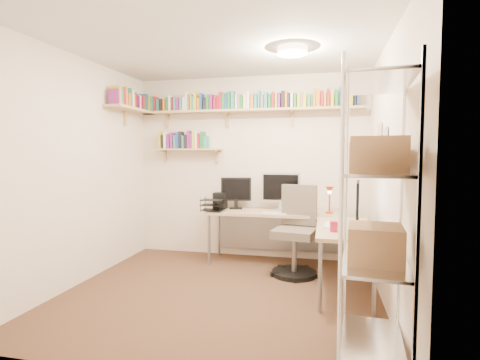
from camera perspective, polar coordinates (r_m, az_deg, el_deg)
name	(u,v)px	position (r m, az deg, el deg)	size (l,w,h in m)	color
ground	(220,293)	(4.03, -3.05, -16.87)	(3.20, 3.20, 0.00)	#41281C
room_shell	(220,143)	(3.77, -3.06, 5.70)	(3.24, 3.04, 2.52)	beige
wall_shelves	(216,111)	(5.16, -3.62, 10.52)	(3.12, 1.09, 0.80)	#D1B875
corner_desk	(282,215)	(4.67, 6.45, -5.35)	(2.04, 1.75, 1.19)	tan
office_chair	(296,237)	(4.56, 8.50, -8.60)	(0.56, 0.57, 1.06)	black
wire_rack	(376,199)	(2.58, 20.00, -2.77)	(0.50, 0.90, 2.00)	silver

